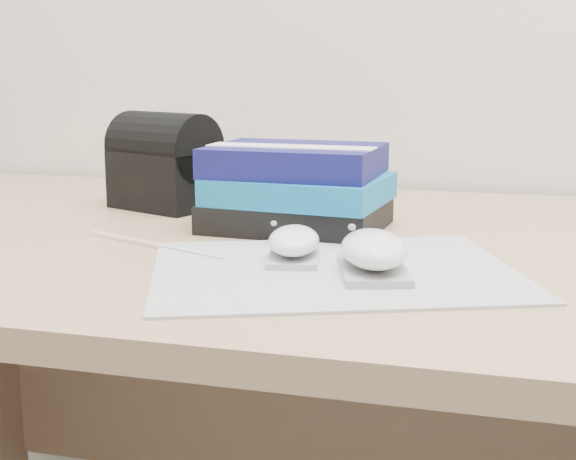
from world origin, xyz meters
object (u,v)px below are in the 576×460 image
(mouse_rear, at_px, (294,243))
(mouse_front, at_px, (374,253))
(desk, at_px, (382,403))
(pouch, at_px, (165,162))
(book_stack, at_px, (297,188))

(mouse_rear, relative_size, mouse_front, 0.82)
(desk, bearing_deg, mouse_rear, -109.33)
(mouse_rear, bearing_deg, desk, 70.67)
(desk, relative_size, pouch, 9.38)
(book_stack, height_order, pouch, pouch)
(mouse_rear, bearing_deg, pouch, 134.61)
(desk, bearing_deg, mouse_front, -84.73)
(desk, bearing_deg, book_stack, -170.07)
(mouse_rear, xyz_separation_m, book_stack, (-0.04, 0.18, 0.03))
(desk, relative_size, mouse_rear, 15.19)
(book_stack, relative_size, pouch, 1.35)
(desk, distance_m, mouse_front, 0.35)
(book_stack, xyz_separation_m, pouch, (-0.22, 0.09, 0.02))
(mouse_front, distance_m, pouch, 0.47)
(desk, xyz_separation_m, mouse_rear, (-0.07, -0.20, 0.26))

